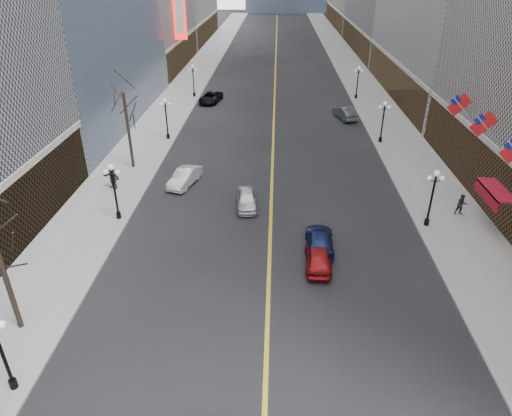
# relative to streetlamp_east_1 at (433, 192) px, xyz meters

# --- Properties ---
(sidewalk_east) EXTENTS (6.00, 230.00, 0.15)m
(sidewalk_east) POSITION_rel_streetlamp_east_1_xyz_m (2.20, 40.00, -2.83)
(sidewalk_east) COLOR gray
(sidewalk_east) RESTS_ON ground
(sidewalk_west) EXTENTS (6.00, 230.00, 0.15)m
(sidewalk_west) POSITION_rel_streetlamp_east_1_xyz_m (-25.80, 40.00, -2.83)
(sidewalk_west) COLOR gray
(sidewalk_west) RESTS_ON ground
(lane_line) EXTENTS (0.25, 200.00, 0.02)m
(lane_line) POSITION_rel_streetlamp_east_1_xyz_m (-11.80, 50.00, -2.89)
(lane_line) COLOR gold
(lane_line) RESTS_ON ground
(streetlamp_east_1) EXTENTS (1.26, 0.44, 4.52)m
(streetlamp_east_1) POSITION_rel_streetlamp_east_1_xyz_m (0.00, 0.00, 0.00)
(streetlamp_east_1) COLOR black
(streetlamp_east_1) RESTS_ON sidewalk_east
(streetlamp_east_2) EXTENTS (1.26, 0.44, 4.52)m
(streetlamp_east_2) POSITION_rel_streetlamp_east_1_xyz_m (0.00, 18.00, 0.00)
(streetlamp_east_2) COLOR black
(streetlamp_east_2) RESTS_ON sidewalk_east
(streetlamp_east_3) EXTENTS (1.26, 0.44, 4.52)m
(streetlamp_east_3) POSITION_rel_streetlamp_east_1_xyz_m (0.00, 36.00, 0.00)
(streetlamp_east_3) COLOR black
(streetlamp_east_3) RESTS_ON sidewalk_east
(streetlamp_west_1) EXTENTS (1.26, 0.44, 4.52)m
(streetlamp_west_1) POSITION_rel_streetlamp_east_1_xyz_m (-23.60, 0.00, 0.00)
(streetlamp_west_1) COLOR black
(streetlamp_west_1) RESTS_ON sidewalk_west
(streetlamp_west_2) EXTENTS (1.26, 0.44, 4.52)m
(streetlamp_west_2) POSITION_rel_streetlamp_east_1_xyz_m (-23.60, 18.00, 0.00)
(streetlamp_west_2) COLOR black
(streetlamp_west_2) RESTS_ON sidewalk_west
(streetlamp_west_3) EXTENTS (1.26, 0.44, 4.52)m
(streetlamp_west_3) POSITION_rel_streetlamp_east_1_xyz_m (-23.60, 36.00, 0.00)
(streetlamp_west_3) COLOR black
(streetlamp_west_3) RESTS_ON sidewalk_west
(flag_4) EXTENTS (2.87, 0.12, 2.87)m
(flag_4) POSITION_rel_streetlamp_east_1_xyz_m (3.51, 2.00, 4.39)
(flag_4) COLOR #B2B2B7
(flag_4) RESTS_ON ground
(flag_5) EXTENTS (2.87, 0.12, 2.87)m
(flag_5) POSITION_rel_streetlamp_east_1_xyz_m (3.51, 7.00, 4.39)
(flag_5) COLOR #B2B2B7
(flag_5) RESTS_ON ground
(awning_c) EXTENTS (1.40, 4.00, 0.93)m
(awning_c) POSITION_rel_streetlamp_east_1_xyz_m (4.30, -0.00, 0.18)
(awning_c) COLOR maroon
(awning_c) RESTS_ON ground
(theatre_marquee) EXTENTS (2.00, 0.55, 12.00)m
(theatre_marquee) POSITION_rel_streetlamp_east_1_xyz_m (-27.68, 50.00, 9.10)
(theatre_marquee) COLOR red
(theatre_marquee) RESTS_ON ground
(tree_west_far) EXTENTS (3.60, 3.60, 7.92)m
(tree_west_far) POSITION_rel_streetlamp_east_1_xyz_m (-25.30, 10.00, 3.34)
(tree_west_far) COLOR #2D231C
(tree_west_far) RESTS_ON sidewalk_west
(car_nb_near) EXTENTS (1.99, 4.17, 1.37)m
(car_nb_near) POSITION_rel_streetlamp_east_1_xyz_m (-13.80, 2.54, -2.21)
(car_nb_near) COLOR silver
(car_nb_near) RESTS_ON ground
(car_nb_mid) EXTENTS (2.69, 4.66, 1.45)m
(car_nb_mid) POSITION_rel_streetlamp_east_1_xyz_m (-19.61, 6.50, -2.18)
(car_nb_mid) COLOR silver
(car_nb_mid) RESTS_ON ground
(car_nb_far) EXTENTS (3.23, 5.48, 1.43)m
(car_nb_far) POSITION_rel_streetlamp_east_1_xyz_m (-20.80, 33.41, -2.19)
(car_nb_far) COLOR black
(car_nb_far) RESTS_ON ground
(car_sb_near) EXTENTS (2.09, 4.77, 1.37)m
(car_sb_near) POSITION_rel_streetlamp_east_1_xyz_m (-8.37, -3.42, -2.22)
(car_sb_near) COLOR #141A4C
(car_sb_near) RESTS_ON ground
(car_sb_mid) EXTENTS (1.82, 4.25, 1.43)m
(car_sb_mid) POSITION_rel_streetlamp_east_1_xyz_m (-8.59, -5.45, -2.19)
(car_sb_mid) COLOR maroon
(car_sb_mid) RESTS_ON ground
(car_sb_far) EXTENTS (2.90, 4.93, 1.54)m
(car_sb_far) POSITION_rel_streetlamp_east_1_xyz_m (-2.80, 26.59, -2.13)
(car_sb_far) COLOR #454B4C
(car_sb_far) RESTS_ON ground
(ped_east_walk) EXTENTS (0.83, 0.46, 1.72)m
(ped_east_walk) POSITION_rel_streetlamp_east_1_xyz_m (3.08, 1.77, -1.89)
(ped_east_walk) COLOR black
(ped_east_walk) RESTS_ON sidewalk_east
(ped_west_far) EXTENTS (1.86, 1.27, 1.96)m
(ped_west_far) POSITION_rel_streetlamp_east_1_xyz_m (-25.71, 5.29, -1.77)
(ped_west_far) COLOR #2C2318
(ped_west_far) RESTS_ON sidewalk_west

